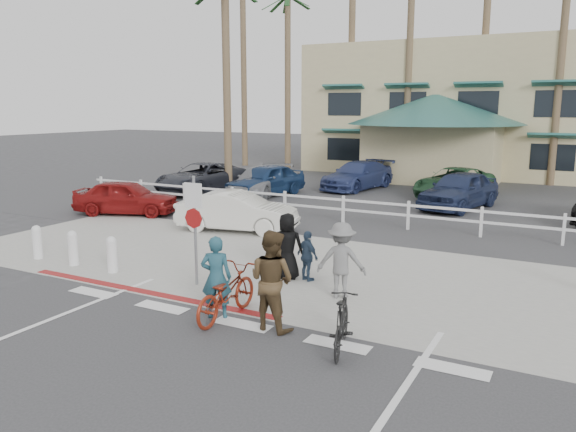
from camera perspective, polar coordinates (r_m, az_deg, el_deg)
The scene contains 34 objects.
ground at distance 10.65m, azimuth -6.43°, elevation -12.01°, with size 140.00×140.00×0.00m, color #333335.
bike_path at distance 9.23m, azimuth -13.74°, elevation -16.04°, with size 12.00×16.00×0.01m, color #333335.
sidewalk_plaza at distance 14.35m, azimuth 3.80°, elevation -5.78°, with size 22.00×7.00×0.01m, color gray.
cross_street at distance 17.96m, azimuth 9.06°, elevation -2.46°, with size 40.00×5.00×0.01m, color #333335.
parking_lot at distance 26.96m, azimuth 15.69°, elevation 1.78°, with size 50.00×16.00×0.01m, color #333335.
curb_red at distance 13.29m, azimuth -14.29°, elevation -7.48°, with size 7.00×0.25×0.02m, color maroon.
rail_fence at distance 19.58m, azimuth 12.40°, elevation 0.03°, with size 29.40×0.16×1.00m, color silver, non-canonical shape.
building at distance 39.24m, azimuth 23.30°, elevation 12.37°, with size 28.00×16.00×11.30m, color #C4B686, non-canonical shape.
sign_post at distance 13.22m, azimuth -9.43°, elevation -0.92°, with size 0.50×0.10×2.90m, color gray, non-canonical shape.
bollard_0 at distance 14.92m, azimuth -17.45°, elevation -3.75°, with size 0.26×0.26×0.95m, color silver, non-canonical shape.
bollard_1 at distance 15.93m, azimuth -21.00°, elevation -3.06°, with size 0.26×0.26×0.95m, color silver, non-canonical shape.
bollard_2 at distance 16.99m, azimuth -24.12°, elevation -2.44°, with size 0.26×0.26×0.95m, color silver, non-canonical shape.
palm_0 at distance 40.46m, azimuth -4.54°, elevation 15.77°, with size 4.00×4.00×15.00m, color black, non-canonical shape.
palm_1 at distance 37.51m, azimuth -0.03°, elevation 14.65°, with size 4.00×4.00×13.00m, color black, non-canonical shape.
palm_2 at distance 36.86m, azimuth 6.48°, elevation 16.98°, with size 4.00×4.00×16.00m, color black, non-canonical shape.
palm_3 at distance 34.53m, azimuth 12.22°, elevation 15.55°, with size 4.00×4.00×14.00m, color black, non-canonical shape.
palm_4 at distance 34.66m, azimuth 19.36°, elevation 16.00°, with size 4.00×4.00×15.00m, color black, non-canonical shape.
palm_5 at distance 33.17m, azimuth 26.00°, elevation 14.03°, with size 4.00×4.00×13.00m, color black, non-canonical shape.
palm_10 at distance 27.89m, azimuth -6.28°, elevation 14.79°, with size 4.00×4.00×12.00m, color black, non-canonical shape.
bike_red at distance 11.30m, azimuth -6.31°, elevation -7.78°, with size 0.69×1.99×1.05m, color maroon.
rider_red at distance 11.25m, azimuth -7.30°, elevation -6.20°, with size 0.61×0.40×1.68m, color #1E4856.
bike_black at distance 9.87m, azimuth 5.48°, elevation -10.80°, with size 0.46×1.65×0.99m, color black.
rider_black at distance 10.58m, azimuth -1.67°, elevation -6.53°, with size 0.94×0.73×1.92m, color #47351F.
pedestrian_a at distance 12.37m, azimuth 5.44°, elevation -4.52°, with size 1.10×0.63×1.70m, color slate.
pedestrian_child at distance 13.54m, azimuth 2.00°, elevation -4.10°, with size 0.73×0.30×1.24m, color #2A3E56.
pedestrian_b at distance 13.66m, azimuth -0.09°, elevation -3.10°, with size 0.80×0.52×1.64m, color black.
car_white_sedan at distance 19.02m, azimuth -5.18°, elevation 0.46°, with size 1.42×4.08×1.35m, color silver.
car_red_compact at distance 22.81m, azimuth -16.12°, elevation 1.86°, with size 1.61×4.00×1.36m, color maroon.
lot_car_0 at distance 27.97m, azimuth -8.77°, elevation 3.87°, with size 2.39×5.18×1.44m, color #23262E.
lot_car_1 at distance 26.65m, azimuth -2.81°, elevation 3.57°, with size 1.92×4.73×1.37m, color gray.
lot_car_2 at distance 24.19m, azimuth 17.00°, elevation 2.55°, with size 1.84×4.57×1.56m, color #1C2748.
lot_car_4 at distance 28.92m, azimuth 7.07°, elevation 4.12°, with size 1.97×4.85×1.41m, color navy.
lot_car_5 at distance 27.19m, azimuth 16.57°, elevation 3.26°, with size 2.27×4.92×1.37m, color #265332.
lot_car_6 at distance 26.46m, azimuth -2.30°, elevation 3.66°, with size 1.78×4.41×1.50m, color navy.
Camera 1 is at (5.60, -8.04, 4.16)m, focal length 35.00 mm.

